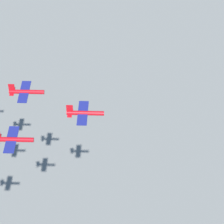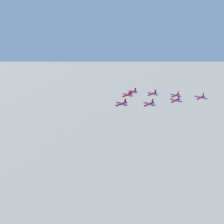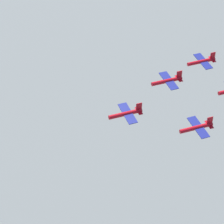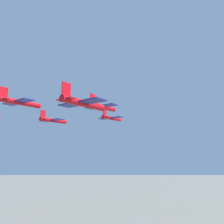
{
  "view_description": "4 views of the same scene",
  "coord_description": "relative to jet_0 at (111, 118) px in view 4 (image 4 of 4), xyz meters",
  "views": [
    {
      "loc": [
        5.07,
        -103.08,
        214.36
      ],
      "look_at": [
        -51.37,
        -20.4,
        119.43
      ],
      "focal_mm": 85.0,
      "sensor_mm": 36.0,
      "label": 1
    },
    {
      "loc": [
        -25.39,
        110.85,
        168.3
      ],
      "look_at": [
        -51.01,
        -17.85,
        114.1
      ],
      "focal_mm": 35.0,
      "sensor_mm": 36.0,
      "label": 2
    },
    {
      "loc": [
        -80.39,
        89.04,
        214.48
      ],
      "look_at": [
        -55.0,
        -20.22,
        119.56
      ],
      "focal_mm": 85.0,
      "sensor_mm": 36.0,
      "label": 3
    },
    {
      "loc": [
        -84.57,
        -95.05,
        105.6
      ],
      "look_at": [
        -59.1,
        -25.39,
        119.11
      ],
      "focal_mm": 35.0,
      "sensor_mm": 36.0,
      "label": 4
    }
  ],
  "objects": [
    {
      "name": "jet_1",
      "position": [
        -20.12,
        -0.78,
        -1.89
      ],
      "size": [
        9.43,
        9.25,
        3.35
      ],
      "rotation": [
        0.0,
        0.0,
        5.28
      ],
      "color": "#B20C14"
    },
    {
      "name": "jet_5",
      "position": [
        -18.19,
        -35.93,
        -3.54
      ],
      "size": [
        9.43,
        9.25,
        3.35
      ],
      "rotation": [
        0.0,
        0.0,
        5.28
      ],
      "color": "#B20C14"
    },
    {
      "name": "jet_4",
      "position": [
        -29.22,
        -18.75,
        -0.55
      ],
      "size": [
        9.43,
        9.25,
        3.35
      ],
      "rotation": [
        0.0,
        0.0,
        5.28
      ],
      "color": "#B20C14"
    },
    {
      "name": "jet_2",
      "position": [
        -9.09,
        -17.97,
        -0.0
      ],
      "size": [
        9.43,
        9.25,
        3.35
      ],
      "rotation": [
        0.0,
        0.0,
        5.28
      ],
      "color": "#B20C14"
    },
    {
      "name": "jet_0",
      "position": [
        0.0,
        0.0,
        0.0
      ],
      "size": [
        9.43,
        9.25,
        3.35
      ],
      "rotation": [
        0.0,
        0.0,
        5.28
      ],
      "color": "#B20C14"
    }
  ]
}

